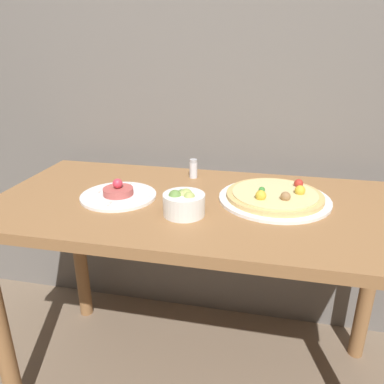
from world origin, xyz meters
TOP-DOWN VIEW (x-y plane):
  - back_wall at (0.00, 0.78)m, footprint 8.00×0.05m
  - dining_table at (0.00, 0.33)m, footprint 1.37×0.66m
  - pizza_plate at (0.23, 0.39)m, footprint 0.36×0.36m
  - tartare_plate at (-0.28, 0.31)m, footprint 0.25×0.25m
  - small_bowl at (-0.03, 0.22)m, footprint 0.13×0.13m
  - salt_shaker at (-0.08, 0.56)m, footprint 0.03×0.03m

SIDE VIEW (x-z plane):
  - dining_table at x=0.00m, z-range 0.27..1.03m
  - tartare_plate at x=-0.28m, z-range 0.74..0.81m
  - pizza_plate at x=0.23m, z-range 0.75..0.81m
  - salt_shaker at x=-0.08m, z-range 0.76..0.84m
  - small_bowl at x=-0.03m, z-range 0.76..0.84m
  - back_wall at x=0.00m, z-range 0.00..2.60m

